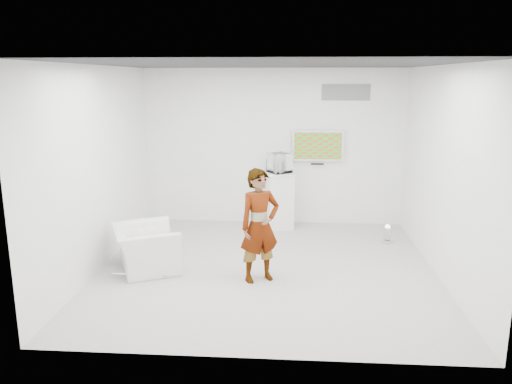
% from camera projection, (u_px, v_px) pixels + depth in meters
% --- Properties ---
extents(room, '(5.01, 5.01, 3.00)m').
position_uv_depth(room, '(267.00, 171.00, 7.23)').
color(room, '#BCB4AC').
rests_on(room, ground).
extents(tv, '(1.00, 0.08, 0.60)m').
position_uv_depth(tv, '(318.00, 146.00, 9.54)').
color(tv, silver).
rests_on(tv, room).
extents(logo_decal, '(0.90, 0.02, 0.30)m').
position_uv_depth(logo_decal, '(346.00, 92.00, 9.32)').
color(logo_decal, slate).
rests_on(logo_decal, room).
extents(person, '(0.70, 0.62, 1.61)m').
position_uv_depth(person, '(260.00, 226.00, 6.95)').
color(person, white).
rests_on(person, room).
extents(armchair, '(1.23, 1.29, 0.66)m').
position_uv_depth(armchair, '(146.00, 248.00, 7.45)').
color(armchair, white).
rests_on(armchair, room).
extents(pedestal, '(0.66, 0.66, 1.08)m').
position_uv_depth(pedestal, '(279.00, 200.00, 9.50)').
color(pedestal, white).
rests_on(pedestal, room).
extents(floor_uplight, '(0.22, 0.22, 0.32)m').
position_uv_depth(floor_uplight, '(387.00, 234.00, 8.68)').
color(floor_uplight, silver).
rests_on(floor_uplight, room).
extents(vitrine, '(0.51, 0.51, 0.36)m').
position_uv_depth(vitrine, '(279.00, 163.00, 9.34)').
color(vitrine, white).
rests_on(vitrine, pedestal).
extents(console, '(0.06, 0.17, 0.23)m').
position_uv_depth(console, '(279.00, 166.00, 9.35)').
color(console, white).
rests_on(console, pedestal).
extents(wii_remote, '(0.05, 0.14, 0.04)m').
position_uv_depth(wii_remote, '(271.00, 177.00, 7.04)').
color(wii_remote, white).
rests_on(wii_remote, person).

